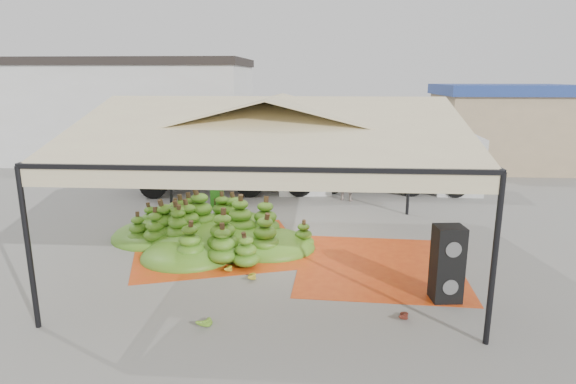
# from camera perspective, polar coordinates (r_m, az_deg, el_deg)

# --- Properties ---
(ground) EXTENTS (90.00, 90.00, 0.00)m
(ground) POSITION_cam_1_polar(r_m,az_deg,el_deg) (12.53, -1.41, -7.38)
(ground) COLOR slate
(ground) RESTS_ON ground
(canopy_tent) EXTENTS (8.10, 8.10, 4.00)m
(canopy_tent) POSITION_cam_1_polar(r_m,az_deg,el_deg) (11.77, -1.50, 7.81)
(canopy_tent) COLOR black
(canopy_tent) RESTS_ON ground
(building_white) EXTENTS (14.30, 6.30, 5.40)m
(building_white) POSITION_cam_1_polar(r_m,az_deg,el_deg) (28.02, -19.62, 9.15)
(building_white) COLOR silver
(building_white) RESTS_ON ground
(building_tan) EXTENTS (6.30, 5.30, 4.10)m
(building_tan) POSITION_cam_1_polar(r_m,az_deg,el_deg) (26.31, 23.93, 7.14)
(building_tan) COLOR tan
(building_tan) RESTS_ON ground
(tarp_left) EXTENTS (5.31, 5.18, 0.01)m
(tarp_left) POSITION_cam_1_polar(r_m,az_deg,el_deg) (13.18, -8.36, -6.42)
(tarp_left) COLOR red
(tarp_left) RESTS_ON ground
(tarp_right) EXTENTS (4.04, 4.23, 0.01)m
(tarp_right) POSITION_cam_1_polar(r_m,az_deg,el_deg) (12.02, 10.67, -8.53)
(tarp_right) COLOR #D24B13
(tarp_right) RESTS_ON ground
(banana_heap) EXTENTS (7.45, 6.86, 1.29)m
(banana_heap) POSITION_cam_1_polar(r_m,az_deg,el_deg) (13.26, -8.80, -3.40)
(banana_heap) COLOR #387418
(banana_heap) RESTS_ON ground
(hand_yellow_a) EXTENTS (0.53, 0.45, 0.22)m
(hand_yellow_a) POSITION_cam_1_polar(r_m,az_deg,el_deg) (11.04, -4.83, -9.78)
(hand_yellow_a) COLOR gold
(hand_yellow_a) RESTS_ON ground
(hand_yellow_b) EXTENTS (0.44, 0.37, 0.20)m
(hand_yellow_b) POSITION_cam_1_polar(r_m,az_deg,el_deg) (11.55, -7.49, -8.83)
(hand_yellow_b) COLOR gold
(hand_yellow_b) RESTS_ON ground
(hand_red_a) EXTENTS (0.51, 0.46, 0.20)m
(hand_red_a) POSITION_cam_1_polar(r_m,az_deg,el_deg) (9.63, 13.00, -13.84)
(hand_red_a) COLOR #571C14
(hand_red_a) RESTS_ON ground
(hand_red_b) EXTENTS (0.43, 0.36, 0.19)m
(hand_red_b) POSITION_cam_1_polar(r_m,az_deg,el_deg) (10.58, 18.09, -11.62)
(hand_red_b) COLOR #532313
(hand_red_b) RESTS_ON ground
(hand_green) EXTENTS (0.63, 0.58, 0.23)m
(hand_green) POSITION_cam_1_polar(r_m,az_deg,el_deg) (9.32, -10.22, -14.56)
(hand_green) COLOR #567D1A
(hand_green) RESTS_ON ground
(hanging_bunches) EXTENTS (1.74, 0.24, 0.20)m
(hanging_bunches) POSITION_cam_1_polar(r_m,az_deg,el_deg) (12.91, 8.73, 5.12)
(hanging_bunches) COLOR #3E7A19
(hanging_bunches) RESTS_ON ground
(speaker_stack) EXTENTS (0.63, 0.56, 1.58)m
(speaker_stack) POSITION_cam_1_polar(r_m,az_deg,el_deg) (10.32, 18.35, -8.08)
(speaker_stack) COLOR black
(speaker_stack) RESTS_ON ground
(banana_leaves) EXTENTS (0.96, 1.36, 3.70)m
(banana_leaves) POSITION_cam_1_polar(r_m,az_deg,el_deg) (14.60, -7.93, -4.44)
(banana_leaves) COLOR #22741E
(banana_leaves) RESTS_ON ground
(vendor) EXTENTS (0.76, 0.63, 1.80)m
(vendor) POSITION_cam_1_polar(r_m,az_deg,el_deg) (17.76, 6.98, 1.81)
(vendor) COLOR gray
(vendor) RESTS_ON ground
(truck_left) EXTENTS (7.79, 3.49, 2.58)m
(truck_left) POSITION_cam_1_polar(r_m,az_deg,el_deg) (19.24, -5.51, 4.85)
(truck_left) COLOR #522B1B
(truck_left) RESTS_ON ground
(truck_right) EXTENTS (6.49, 2.51, 2.19)m
(truck_right) POSITION_cam_1_polar(r_m,az_deg,el_deg) (19.73, 13.50, 4.04)
(truck_right) COLOR #472817
(truck_right) RESTS_ON ground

